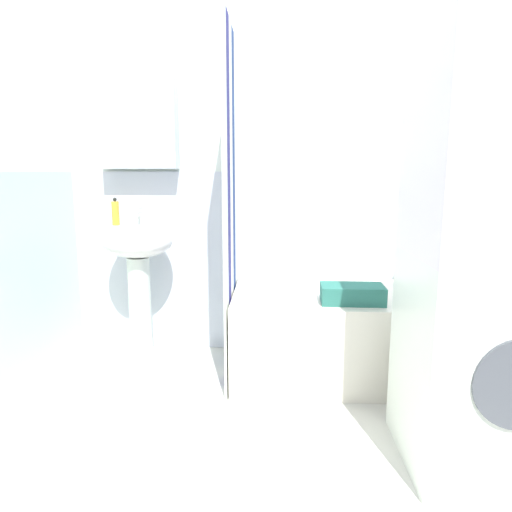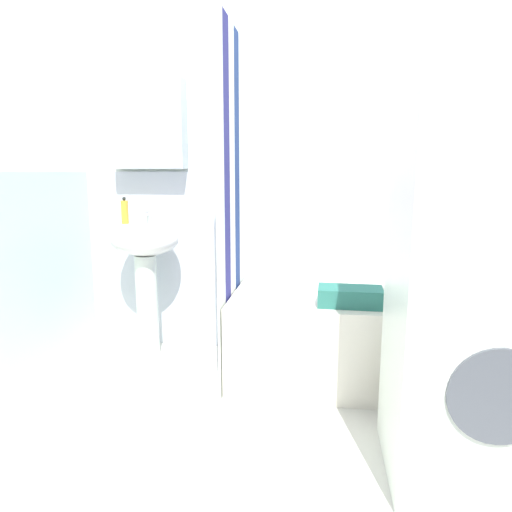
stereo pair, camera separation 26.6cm
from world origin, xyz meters
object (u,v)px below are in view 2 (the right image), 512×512
shampoo_bottle (412,274)px  conditioner_bottle (434,271)px  bathtub (354,337)px  soap_dispenser (125,212)px  body_wash_bottle (454,274)px  towel_folded (350,296)px  washer_dryer_stack (481,262)px  sink (145,260)px

shampoo_bottle → conditioner_bottle: bearing=6.4°
bathtub → conditioner_bottle: (0.49, 0.29, 0.34)m
soap_dispenser → bathtub: 1.63m
bathtub → body_wash_bottle: size_ratio=7.76×
shampoo_bottle → towel_folded: 0.63m
body_wash_bottle → conditioner_bottle: 0.12m
washer_dryer_stack → soap_dispenser: bearing=150.4°
sink → shampoo_bottle: (1.68, 0.10, -0.06)m
body_wash_bottle → washer_dryer_stack: 1.17m
sink → towel_folded: sink is taller
sink → body_wash_bottle: sink is taller
sink → towel_folded: 1.34m
bathtub → towel_folded: (-0.04, -0.20, 0.30)m
towel_folded → bathtub: bearing=78.0°
soap_dispenser → body_wash_bottle: soap_dispenser is taller
shampoo_bottle → soap_dispenser: bearing=-178.0°
sink → washer_dryer_stack: size_ratio=0.50×
bathtub → conditioner_bottle: size_ratio=7.05×
washer_dryer_stack → body_wash_bottle: bearing=79.1°
body_wash_bottle → conditioner_bottle: bearing=173.5°
soap_dispenser → bathtub: (1.46, -0.22, -0.70)m
soap_dispenser → washer_dryer_stack: size_ratio=0.10×
sink → soap_dispenser: 0.34m
towel_folded → soap_dispenser: bearing=163.6°
sink → towel_folded: size_ratio=2.58×
soap_dispenser → bathtub: soap_dispenser is taller
bathtub → towel_folded: bearing=-102.0°
sink → conditioner_bottle: size_ratio=4.36×
soap_dispenser → conditioner_bottle: soap_dispenser is taller
body_wash_bottle → towel_folded: bearing=-143.2°
sink → shampoo_bottle: size_ratio=5.33×
body_wash_bottle → conditioner_bottle: (-0.11, 0.01, 0.01)m
shampoo_bottle → towel_folded: size_ratio=0.48×
conditioner_bottle → soap_dispenser: bearing=-177.7°
bathtub → soap_dispenser: bearing=171.6°
soap_dispenser → body_wash_bottle: 2.10m
sink → shampoo_bottle: 1.69m
towel_folded → washer_dryer_stack: size_ratio=0.19×
bathtub → towel_folded: 0.36m
towel_folded → washer_dryer_stack: washer_dryer_stack is taller
towel_folded → shampoo_bottle: bearing=50.1°
bathtub → washer_dryer_stack: 1.11m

